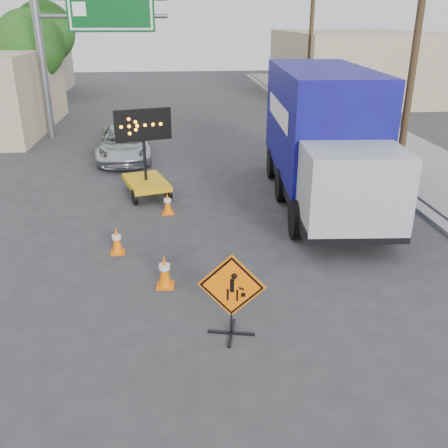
{
  "coord_description": "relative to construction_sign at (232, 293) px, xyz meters",
  "views": [
    {
      "loc": [
        -0.32,
        -7.44,
        5.59
      ],
      "look_at": [
        0.64,
        2.47,
        1.44
      ],
      "focal_mm": 40.0,
      "sensor_mm": 36.0,
      "label": 1
    }
  ],
  "objects": [
    {
      "name": "ground",
      "position": [
        -0.59,
        -0.48,
        -0.89
      ],
      "size": [
        100.0,
        100.0,
        0.0
      ],
      "primitive_type": "plane",
      "color": "#2D2D30",
      "rests_on": "ground"
    },
    {
      "name": "curb_right",
      "position": [
        6.61,
        14.52,
        -0.83
      ],
      "size": [
        0.4,
        60.0,
        0.12
      ],
      "primitive_type": "cube",
      "color": "gray",
      "rests_on": "ground"
    },
    {
      "name": "sidewalk_right",
      "position": [
        8.91,
        14.52,
        -0.81
      ],
      "size": [
        4.0,
        60.0,
        0.15
      ],
      "primitive_type": "cube",
      "color": "gray",
      "rests_on": "ground"
    },
    {
      "name": "building_right_far",
      "position": [
        12.41,
        29.52,
        1.41
      ],
      "size": [
        10.0,
        14.0,
        4.6
      ],
      "primitive_type": "cube",
      "color": "tan",
      "rests_on": "ground"
    },
    {
      "name": "highway_gantry",
      "position": [
        -5.02,
        17.48,
        4.18
      ],
      "size": [
        6.18,
        0.38,
        6.9
      ],
      "color": "slate",
      "rests_on": "ground"
    },
    {
      "name": "utility_pole_near",
      "position": [
        7.41,
        9.52,
        3.8
      ],
      "size": [
        1.8,
        0.26,
        9.0
      ],
      "color": "#402C1B",
      "rests_on": "ground"
    },
    {
      "name": "utility_pole_far",
      "position": [
        7.41,
        23.52,
        3.8
      ],
      "size": [
        1.8,
        0.26,
        9.0
      ],
      "color": "#402C1B",
      "rests_on": "ground"
    },
    {
      "name": "tree_left_near",
      "position": [
        -8.59,
        21.52,
        3.28
      ],
      "size": [
        3.71,
        3.71,
        6.03
      ],
      "color": "#402C1B",
      "rests_on": "ground"
    },
    {
      "name": "tree_left_far",
      "position": [
        -9.59,
        29.52,
        3.71
      ],
      "size": [
        4.1,
        4.1,
        6.66
      ],
      "color": "#402C1B",
      "rests_on": "ground"
    },
    {
      "name": "construction_sign",
      "position": [
        0.0,
        0.0,
        0.0
      ],
      "size": [
        1.25,
        0.89,
        1.68
      ],
      "rotation": [
        0.0,
        0.0,
        -0.21
      ],
      "color": "black",
      "rests_on": "ground"
    },
    {
      "name": "arrow_board",
      "position": [
        -1.96,
        8.18,
        -0.24
      ],
      "size": [
        1.79,
        2.3,
        2.91
      ],
      "rotation": [
        0.0,
        0.0,
        0.29
      ],
      "color": "#D89E0C",
      "rests_on": "ground"
    },
    {
      "name": "pickup_truck",
      "position": [
        -3.1,
        13.01,
        -0.23
      ],
      "size": [
        2.48,
        4.85,
        1.31
      ],
      "primitive_type": "imported",
      "rotation": [
        0.0,
        0.0,
        0.07
      ],
      "color": "silver",
      "rests_on": "ground"
    },
    {
      "name": "box_truck",
      "position": [
        3.66,
        7.13,
        0.98
      ],
      "size": [
        3.24,
        8.85,
        4.13
      ],
      "rotation": [
        0.0,
        0.0,
        -0.07
      ],
      "color": "black",
      "rests_on": "ground"
    },
    {
      "name": "cone_a",
      "position": [
        -1.27,
        1.95,
        -0.5
      ],
      "size": [
        0.41,
        0.41,
        0.77
      ],
      "rotation": [
        0.0,
        0.0,
        -0.07
      ],
      "color": "#FF6A05",
      "rests_on": "ground"
    },
    {
      "name": "cone_b",
      "position": [
        -2.5,
        3.78,
        -0.54
      ],
      "size": [
        0.39,
        0.39,
        0.7
      ],
      "rotation": [
        0.0,
        0.0,
        0.12
      ],
      "color": "#FF6A05",
      "rests_on": "ground"
    },
    {
      "name": "cone_c",
      "position": [
        -1.24,
        6.44,
        -0.55
      ],
      "size": [
        0.36,
        0.36,
        0.68
      ],
      "rotation": [
        0.0,
        0.0,
        0.04
      ],
      "color": "#FF6A05",
      "rests_on": "ground"
    }
  ]
}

